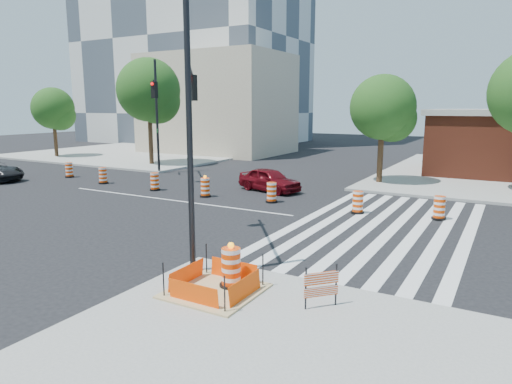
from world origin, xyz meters
TOP-DOWN VIEW (x-y plane):
  - ground at (0.00, 0.00)m, footprint 120.00×120.00m
  - sidewalk_nw at (-18.00, 18.00)m, footprint 22.00×22.00m
  - crosswalk_east at (10.95, 0.00)m, footprint 6.75×13.50m
  - lane_centerline at (0.00, 0.00)m, footprint 14.00×0.12m
  - excavation_pit at (9.00, -9.00)m, footprint 2.20×2.20m
  - beige_midrise at (-12.00, 22.00)m, footprint 14.00×10.00m
  - red_coupe at (3.28, 4.76)m, footprint 4.20×2.54m
  - signal_pole_se at (6.68, -6.82)m, footprint 3.43×4.64m
  - signal_pole_nw at (-6.12, 6.01)m, footprint 3.99×4.61m
  - pit_drum at (9.21, -8.56)m, footprint 0.62×0.62m
  - barricade at (11.68, -8.51)m, footprint 0.62×0.66m
  - tree_north_a at (-22.34, 10.17)m, footprint 3.85×3.84m
  - tree_north_b at (-10.59, 10.31)m, footprint 5.08×5.08m
  - tree_north_c at (8.17, 10.31)m, footprint 3.96×3.95m
  - median_drum_0 at (-11.09, 2.58)m, footprint 0.60×0.60m
  - median_drum_1 at (-7.05, 1.90)m, footprint 0.60×0.60m
  - median_drum_2 at (-2.61, 1.71)m, footprint 0.60×0.60m
  - median_drum_3 at (1.07, 1.58)m, footprint 0.60×0.60m
  - median_drum_4 at (4.83, 2.06)m, footprint 0.60×0.60m
  - median_drum_5 at (9.35, 1.87)m, footprint 0.60×0.60m
  - median_drum_6 at (12.74, 2.46)m, footprint 0.60×0.60m

SIDE VIEW (x-z plane):
  - ground at x=0.00m, z-range 0.00..0.00m
  - lane_centerline at x=0.00m, z-range 0.00..0.01m
  - crosswalk_east at x=10.95m, z-range 0.00..0.01m
  - sidewalk_nw at x=-18.00m, z-range 0.00..0.15m
  - excavation_pit at x=9.00m, z-range -0.23..0.67m
  - median_drum_0 at x=-11.09m, z-range -0.03..0.99m
  - median_drum_1 at x=-7.05m, z-range -0.03..0.99m
  - median_drum_2 at x=-2.61m, z-range -0.03..0.99m
  - median_drum_4 at x=4.83m, z-range -0.03..0.99m
  - median_drum_5 at x=9.35m, z-range -0.03..0.99m
  - median_drum_6 at x=12.74m, z-range -0.03..0.99m
  - median_drum_3 at x=1.07m, z-range -0.10..1.08m
  - pit_drum at x=9.21m, z-range 0.05..1.27m
  - red_coupe at x=3.28m, z-range 0.00..1.34m
  - barricade at x=11.68m, z-range 0.20..1.22m
  - tree_north_a at x=-22.34m, z-range 1.12..7.65m
  - tree_north_c at x=8.17m, z-range 1.15..7.87m
  - signal_pole_se at x=6.68m, z-range 0.86..8.32m
  - signal_pole_nw at x=-6.12m, z-range 0.89..8.78m
  - beige_midrise at x=-12.00m, z-range 0.00..10.00m
  - tree_north_b at x=-10.59m, z-range 1.48..10.11m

